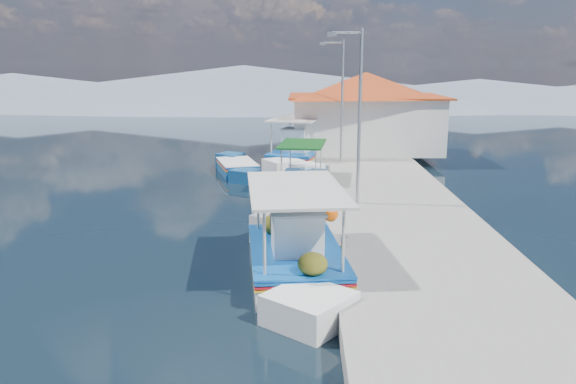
{
  "coord_description": "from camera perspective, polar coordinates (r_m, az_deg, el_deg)",
  "views": [
    {
      "loc": [
        2.67,
        -17.55,
        5.33
      ],
      "look_at": [
        2.19,
        0.22,
        1.3
      ],
      "focal_mm": 35.27,
      "sensor_mm": 36.0,
      "label": 1
    }
  ],
  "objects": [
    {
      "name": "bollards",
      "position": [
        23.3,
        4.3,
        1.15
      ],
      "size": [
        0.2,
        17.2,
        0.3
      ],
      "color": "#A5A8AD",
      "rests_on": "quay"
    },
    {
      "name": "mountain_ridge",
      "position": [
        73.72,
        4.63,
        10.17
      ],
      "size": [
        171.4,
        96.0,
        5.5
      ],
      "color": "slate",
      "rests_on": "ground"
    },
    {
      "name": "lamp_post_far",
      "position": [
        28.65,
        5.3,
        9.76
      ],
      "size": [
        1.21,
        0.14,
        6.0
      ],
      "color": "#A5A8AD",
      "rests_on": "quay"
    },
    {
      "name": "lamp_post_near",
      "position": [
        19.69,
        6.98,
        8.38
      ],
      "size": [
        1.21,
        0.14,
        6.0
      ],
      "color": "#A5A8AD",
      "rests_on": "quay"
    },
    {
      "name": "main_caique",
      "position": [
        14.67,
        0.81,
        -6.46
      ],
      "size": [
        2.86,
        7.8,
        2.59
      ],
      "rotation": [
        0.0,
        0.0,
        -0.12
      ],
      "color": "white",
      "rests_on": "ground"
    },
    {
      "name": "caique_green_canopy",
      "position": [
        24.51,
        1.41,
        1.02
      ],
      "size": [
        2.21,
        6.03,
        2.27
      ],
      "rotation": [
        0.0,
        0.0,
        0.11
      ],
      "color": "white",
      "rests_on": "ground"
    },
    {
      "name": "caique_blue_hull",
      "position": [
        28.12,
        -5.08,
        2.35
      ],
      "size": [
        2.65,
        5.29,
        0.98
      ],
      "rotation": [
        0.0,
        0.0,
        -0.29
      ],
      "color": "#164E86",
      "rests_on": "ground"
    },
    {
      "name": "quay",
      "position": [
        24.31,
        9.15,
        0.55
      ],
      "size": [
        5.0,
        44.0,
        0.5
      ],
      "primitive_type": "cube",
      "color": "gray",
      "rests_on": "ground"
    },
    {
      "name": "ground",
      "position": [
        18.53,
        -6.82,
        -4.03
      ],
      "size": [
        160.0,
        160.0,
        0.0
      ],
      "primitive_type": "plane",
      "color": "black",
      "rests_on": "ground"
    },
    {
      "name": "caique_far",
      "position": [
        30.71,
        0.92,
        3.76
      ],
      "size": [
        3.58,
        7.79,
        2.81
      ],
      "rotation": [
        0.0,
        0.0,
        0.24
      ],
      "color": "white",
      "rests_on": "ground"
    },
    {
      "name": "harbor_building",
      "position": [
        32.84,
        7.79,
        8.2
      ],
      "size": [
        10.49,
        10.49,
        4.4
      ],
      "color": "white",
      "rests_on": "quay"
    }
  ]
}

